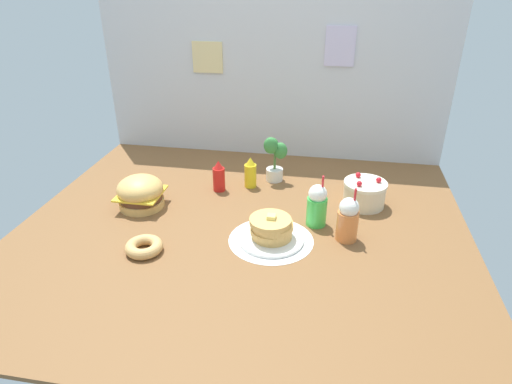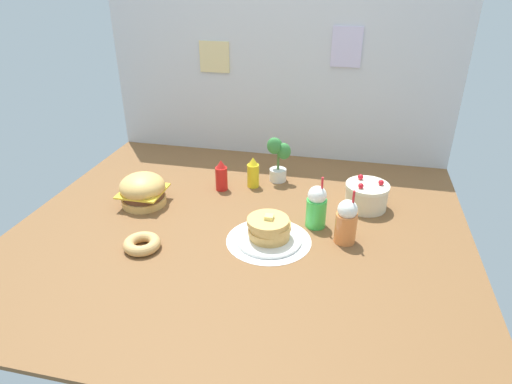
# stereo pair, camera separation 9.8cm
# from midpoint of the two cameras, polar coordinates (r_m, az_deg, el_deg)

# --- Properties ---
(ground_plane) EXTENTS (2.31, 2.08, 0.02)m
(ground_plane) POSITION_cam_midpoint_polar(r_m,az_deg,el_deg) (2.30, -0.78, -4.87)
(ground_plane) COLOR brown
(back_wall) EXTENTS (2.31, 0.04, 1.06)m
(back_wall) POSITION_cam_midpoint_polar(r_m,az_deg,el_deg) (3.04, 3.84, 14.23)
(back_wall) COLOR silver
(back_wall) RESTS_ON ground_plane
(doily_mat) EXTENTS (0.42, 0.42, 0.00)m
(doily_mat) POSITION_cam_midpoint_polar(r_m,az_deg,el_deg) (2.20, 2.92, -6.24)
(doily_mat) COLOR white
(doily_mat) RESTS_ON ground_plane
(burger) EXTENTS (0.25, 0.25, 0.18)m
(burger) POSITION_cam_midpoint_polar(r_m,az_deg,el_deg) (2.55, -13.32, 0.23)
(burger) COLOR #DBA859
(burger) RESTS_ON ground_plane
(pancake_stack) EXTENTS (0.33, 0.33, 0.14)m
(pancake_stack) POSITION_cam_midpoint_polar(r_m,az_deg,el_deg) (2.17, 2.98, -5.02)
(pancake_stack) COLOR white
(pancake_stack) RESTS_ON doily_mat
(layer_cake) EXTENTS (0.24, 0.24, 0.17)m
(layer_cake) POSITION_cam_midpoint_polar(r_m,az_deg,el_deg) (2.54, 15.11, -0.48)
(layer_cake) COLOR beige
(layer_cake) RESTS_ON ground_plane
(ketchup_bottle) EXTENTS (0.07, 0.07, 0.19)m
(ketchup_bottle) POSITION_cam_midpoint_polar(r_m,az_deg,el_deg) (2.65, -3.43, 2.06)
(ketchup_bottle) COLOR red
(ketchup_bottle) RESTS_ON ground_plane
(mustard_bottle) EXTENTS (0.07, 0.07, 0.19)m
(mustard_bottle) POSITION_cam_midpoint_polar(r_m,az_deg,el_deg) (2.68, 0.67, 2.44)
(mustard_bottle) COLOR yellow
(mustard_bottle) RESTS_ON ground_plane
(cream_soda_cup) EXTENTS (0.11, 0.11, 0.29)m
(cream_soda_cup) POSITION_cam_midpoint_polar(r_m,az_deg,el_deg) (2.29, 9.01, -1.90)
(cream_soda_cup) COLOR green
(cream_soda_cup) RESTS_ON ground_plane
(orange_float_cup) EXTENTS (0.11, 0.11, 0.29)m
(orange_float_cup) POSITION_cam_midpoint_polar(r_m,az_deg,el_deg) (2.19, 12.82, -3.76)
(orange_float_cup) COLOR orange
(orange_float_cup) RESTS_ON ground_plane
(donut_pink_glaze) EXTENTS (0.18, 0.18, 0.05)m
(donut_pink_glaze) POSITION_cam_midpoint_polar(r_m,az_deg,el_deg) (2.18, -13.24, -6.50)
(donut_pink_glaze) COLOR tan
(donut_pink_glaze) RESTS_ON ground_plane
(potted_plant) EXTENTS (0.14, 0.11, 0.29)m
(potted_plant) POSITION_cam_midpoint_polar(r_m,az_deg,el_deg) (2.74, 3.85, 4.46)
(potted_plant) COLOR white
(potted_plant) RESTS_ON ground_plane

